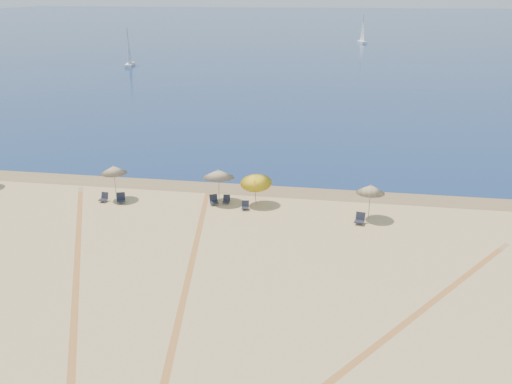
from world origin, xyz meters
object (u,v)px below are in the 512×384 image
(umbrella_2, at_px, (218,174))
(chair_3, at_px, (121,198))
(chair_4, at_px, (214,200))
(sailboat_0, at_px, (129,55))
(chair_6, at_px, (245,206))
(chair_5, at_px, (226,200))
(umbrella_1, at_px, (114,170))
(chair_7, at_px, (360,219))
(chair_2, at_px, (104,198))
(umbrella_3, at_px, (256,180))
(umbrella_4, at_px, (371,189))
(sailboat_1, at_px, (362,34))

(umbrella_2, xyz_separation_m, chair_3, (-7.04, -1.35, -1.85))
(chair_4, bearing_deg, sailboat_0, 93.95)
(chair_3, relative_size, chair_6, 1.33)
(chair_6, bearing_deg, chair_5, 142.27)
(umbrella_1, bearing_deg, chair_7, -5.00)
(chair_2, distance_m, chair_6, 10.55)
(umbrella_3, bearing_deg, chair_6, -121.70)
(chair_7, xyz_separation_m, sailboat_0, (-44.42, 71.12, 1.91))
(umbrella_4, distance_m, chair_6, 8.79)
(umbrella_1, xyz_separation_m, sailboat_1, (19.74, 125.98, 0.04))
(umbrella_3, height_order, chair_3, umbrella_3)
(chair_5, bearing_deg, chair_3, -174.51)
(umbrella_4, xyz_separation_m, chair_6, (-8.58, 0.25, -1.88))
(chair_2, xyz_separation_m, chair_5, (8.97, 1.13, -0.03))
(sailboat_0, xyz_separation_m, sailboat_1, (46.35, 56.42, 0.11))
(umbrella_1, height_order, sailboat_0, sailboat_0)
(umbrella_1, relative_size, chair_6, 4.07)
(chair_2, distance_m, chair_3, 1.33)
(chair_3, distance_m, chair_6, 9.21)
(chair_6, xyz_separation_m, chair_7, (7.98, -1.18, 0.06))
(chair_4, bearing_deg, chair_5, -0.23)
(umbrella_1, relative_size, umbrella_4, 1.06)
(chair_3, distance_m, chair_5, 7.72)
(chair_3, bearing_deg, umbrella_3, -12.86)
(umbrella_2, relative_size, sailboat_0, 0.34)
(chair_2, relative_size, chair_7, 0.86)
(chair_3, height_order, chair_5, chair_3)
(chair_5, relative_size, chair_7, 0.74)
(umbrella_1, height_order, sailboat_1, sailboat_1)
(chair_3, height_order, chair_7, chair_7)
(umbrella_1, bearing_deg, sailboat_1, 81.09)
(chair_7, bearing_deg, chair_5, 178.48)
(chair_2, xyz_separation_m, sailboat_0, (-25.90, 70.14, 1.95))
(chair_7, relative_size, sailboat_1, 0.11)
(chair_2, height_order, chair_4, chair_4)
(umbrella_3, bearing_deg, chair_4, -172.83)
(chair_3, relative_size, sailboat_1, 0.11)
(umbrella_1, relative_size, chair_5, 4.36)
(umbrella_4, distance_m, chair_2, 19.21)
(chair_3, distance_m, sailboat_0, 75.28)
(umbrella_4, distance_m, sailboat_0, 83.38)
(umbrella_4, height_order, chair_2, umbrella_4)
(sailboat_1, bearing_deg, sailboat_0, -144.91)
(chair_2, bearing_deg, sailboat_1, 88.60)
(chair_6, height_order, chair_7, chair_7)
(umbrella_1, xyz_separation_m, umbrella_3, (10.43, 0.59, -0.38))
(umbrella_1, bearing_deg, chair_4, 1.61)
(umbrella_2, height_order, umbrella_3, umbrella_2)
(chair_2, xyz_separation_m, sailboat_1, (20.46, 126.56, 2.06))
(umbrella_2, distance_m, chair_6, 3.10)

